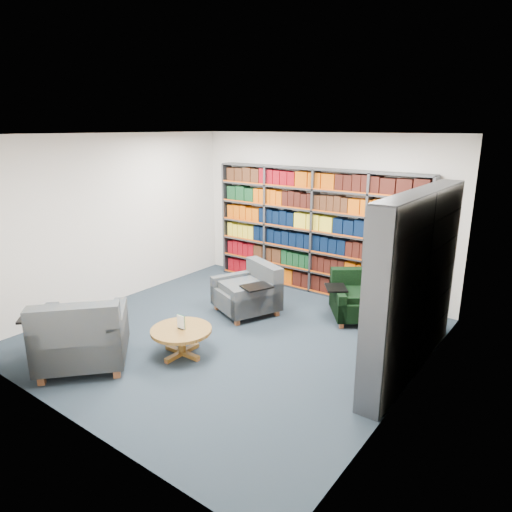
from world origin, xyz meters
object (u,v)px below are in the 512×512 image
Objects in this scene: chair_teal_left at (251,293)px; coffee_table at (181,334)px; chair_teal_front at (81,339)px; chair_green_right at (358,299)px.

coffee_table is at bearing -84.66° from chair_teal_left.
chair_teal_front is 1.84× the size of coffee_table.
chair_teal_left is at bearing -150.99° from chair_green_right.
coffee_table is at bearing 51.17° from chair_teal_front.
chair_green_right is 1.41× the size of coffee_table.
chair_teal_front is (-0.61, -2.66, 0.06)m from chair_teal_left.
chair_teal_front reaches higher than chair_green_right.
chair_teal_left is 2.73m from chair_teal_front.
chair_teal_left is 1.47× the size of coffee_table.
chair_teal_left reaches higher than chair_green_right.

